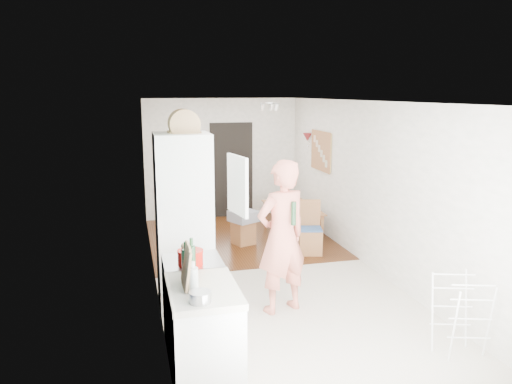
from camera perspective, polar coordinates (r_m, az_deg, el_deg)
name	(u,v)px	position (r m, az deg, el deg)	size (l,w,h in m)	color
room_shell	(267,190)	(7.12, 1.23, 0.23)	(3.20, 7.00, 2.50)	white
floor	(266,273)	(7.46, 1.19, -9.23)	(3.20, 7.00, 0.01)	beige
wood_floor_overlay	(239,238)	(9.16, -1.92, -5.24)	(3.20, 3.30, 0.01)	#4F2E12
sage_wall_panel	(162,176)	(4.80, -10.71, 1.85)	(0.02, 3.00, 1.30)	#537861
tile_splashback	(170,265)	(4.44, -9.83, -8.24)	(0.02, 1.90, 0.50)	black
doorway_recess	(232,170)	(10.54, -2.81, 2.50)	(0.90, 0.04, 2.00)	black
base_cabinet	(204,338)	(4.76, -5.96, -16.22)	(0.60, 0.90, 0.86)	white
worktop	(203,290)	(4.56, -6.08, -11.09)	(0.62, 0.92, 0.06)	#EEE9CE
range_cooker	(193,303)	(5.42, -7.17, -12.51)	(0.60, 0.60, 0.88)	white
cooker_top	(192,262)	(5.25, -7.29, -7.92)	(0.60, 0.60, 0.04)	#B0B0B3
fridge_housing	(184,221)	(6.18, -8.24, -3.30)	(0.66, 0.66, 2.15)	white
fridge_door	(237,185)	(5.88, -2.13, 0.81)	(0.56, 0.04, 0.70)	white
fridge_interior	(208,182)	(6.11, -5.48, 1.18)	(0.02, 0.52, 0.66)	white
pinboard	(321,151)	(9.36, 7.47, 4.68)	(0.03, 0.90, 0.70)	#D8B765
pinboard_frame	(320,151)	(9.35, 7.38, 4.68)	(0.01, 0.94, 0.74)	#95673F
wall_sconce	(307,137)	(9.93, 5.89, 6.26)	(0.18, 0.18, 0.16)	maroon
person	(282,223)	(5.92, 2.98, -3.60)	(0.80, 0.53, 2.20)	#E47C66
dining_table	(293,222)	(9.39, 4.29, -3.49)	(1.26, 0.70, 0.44)	#95673F
dining_chair	(310,228)	(8.22, 6.21, -4.11)	(0.37, 0.37, 0.88)	#95673F
stool	(243,233)	(8.73, -1.46, -4.66)	(0.33, 0.33, 0.43)	#95673F
grey_drape	(244,216)	(8.61, -1.42, -2.77)	(0.41, 0.41, 0.19)	gray
drying_rack	(460,316)	(5.57, 22.32, -13.01)	(0.42, 0.38, 0.82)	white
bread_bin	(184,124)	(6.04, -8.25, 7.68)	(0.38, 0.36, 0.20)	tan
red_casserole	(190,258)	(5.08, -7.51, -7.44)	(0.26, 0.26, 0.15)	red
steel_pan	(200,297)	(4.23, -6.39, -11.83)	(0.19, 0.19, 0.09)	#B0B0B3
held_bottle	(294,213)	(5.78, 4.32, -2.45)	(0.06, 0.06, 0.28)	#1C3F22
bottle_a	(192,263)	(4.69, -7.35, -8.02)	(0.07, 0.07, 0.32)	#1C3F22
bottle_b	(186,265)	(4.67, -8.01, -8.26)	(0.07, 0.07, 0.30)	#1C3F22
bottle_c	(193,280)	(4.39, -7.23, -10.00)	(0.09, 0.09, 0.23)	beige
pepper_mill_front	(189,262)	(4.83, -7.70, -7.97)	(0.06, 0.06, 0.23)	tan
pepper_mill_back	(185,260)	(4.92, -8.17, -7.69)	(0.06, 0.06, 0.22)	tan
chopping_boards	(186,266)	(4.49, -7.97, -8.42)	(0.04, 0.29, 0.39)	tan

